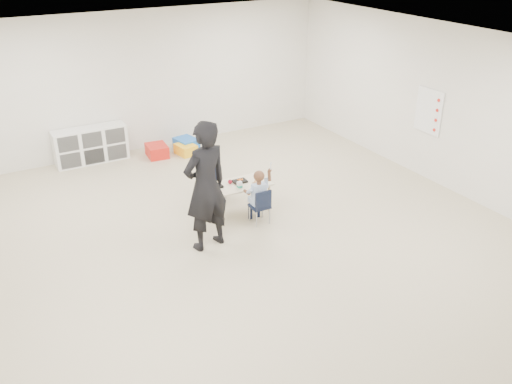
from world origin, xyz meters
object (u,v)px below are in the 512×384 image
adult (206,186)px  child (260,196)px  cubby_shelf (91,145)px  table (237,198)px  chair_near (260,206)px

adult → child: bearing=-178.6°
cubby_shelf → table: bearing=-65.1°
table → adult: size_ratio=0.57×
adult → table: bearing=-151.6°
chair_near → child: size_ratio=0.63×
table → child: child is taller
table → child: size_ratio=1.17×
child → cubby_shelf: size_ratio=0.67×
table → chair_near: 0.51m
table → cubby_shelf: cubby_shelf is taller
table → adult: (-0.86, -0.73, 0.70)m
cubby_shelf → child: bearing=-66.2°
child → adult: bearing=-165.5°
cubby_shelf → adult: 4.11m
table → cubby_shelf: bearing=116.2°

